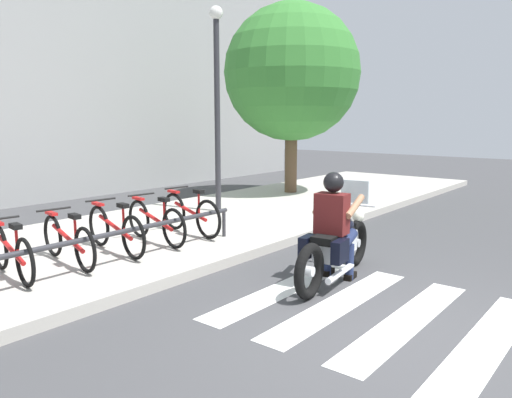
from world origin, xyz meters
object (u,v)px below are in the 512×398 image
at_px(motorcycle, 336,246).
at_px(rider, 334,219).
at_px(bicycle_2, 68,240).
at_px(tree_near_rack, 292,73).
at_px(street_lamp, 217,93).
at_px(bicycle_3, 115,230).
at_px(bicycle_4, 155,222).
at_px(bicycle_1, 11,252).
at_px(bicycle_5, 190,214).
at_px(bike_rack, 116,235).

xyz_separation_m(motorcycle, rider, (-0.08, -0.01, 0.37)).
bearing_deg(motorcycle, rider, -174.92).
distance_m(bicycle_2, tree_near_rack, 8.12).
distance_m(rider, street_lamp, 4.95).
xyz_separation_m(motorcycle, bicycle_2, (-2.10, 2.96, 0.02)).
relative_size(bicycle_3, bicycle_4, 1.02).
distance_m(motorcycle, street_lamp, 5.07).
distance_m(bicycle_2, street_lamp, 4.83).
relative_size(bicycle_4, tree_near_rack, 0.33).
bearing_deg(bicycle_1, motorcycle, -45.97).
distance_m(bicycle_4, bicycle_5, 0.76).
height_order(bicycle_5, street_lamp, street_lamp).
xyz_separation_m(bicycle_5, bike_rack, (-1.91, -0.55, 0.06)).
height_order(motorcycle, bike_rack, motorcycle).
bearing_deg(bicycle_4, bicycle_1, 179.99).
distance_m(rider, bike_rack, 2.93).
xyz_separation_m(rider, bicycle_2, (-2.02, 2.97, -0.35)).
xyz_separation_m(bicycle_1, tree_near_rack, (8.22, 1.51, 2.82)).
relative_size(rider, street_lamp, 0.33).
distance_m(motorcycle, bicycle_3, 3.25).
bearing_deg(bike_rack, bicycle_3, 55.46).
bearing_deg(bicycle_5, bicycle_1, 179.98).
bearing_deg(bicycle_2, motorcycle, -54.65).
distance_m(bicycle_3, street_lamp, 4.18).
bearing_deg(bicycle_1, bicycle_4, -0.01).
xyz_separation_m(rider, street_lamp, (2.15, 4.08, 1.81)).
relative_size(bicycle_2, bike_rack, 0.38).
relative_size(rider, bike_rack, 0.33).
xyz_separation_m(bicycle_2, tree_near_rack, (7.46, 1.51, 2.82)).
xyz_separation_m(street_lamp, tree_near_rack, (3.29, 0.40, 0.65)).
distance_m(rider, bicycle_5, 2.99).
xyz_separation_m(bicycle_5, street_lamp, (1.89, 1.12, 2.14)).
xyz_separation_m(rider, tree_near_rack, (5.44, 4.48, 2.46)).
bearing_deg(street_lamp, bicycle_3, -161.89).
bearing_deg(bicycle_2, bicycle_1, -179.98).
bearing_deg(bike_rack, bicycle_2, 124.42).
bearing_deg(motorcycle, bicycle_1, 134.03).
bearing_deg(bike_rack, rider, -55.73).
relative_size(bicycle_1, bicycle_5, 0.94).
distance_m(bicycle_1, tree_near_rack, 8.82).
relative_size(bicycle_3, bike_rack, 0.38).
bearing_deg(bicycle_5, street_lamp, 30.60).
xyz_separation_m(bicycle_5, tree_near_rack, (5.17, 1.52, 2.79)).
height_order(bicycle_5, tree_near_rack, tree_near_rack).
bearing_deg(bicycle_2, tree_near_rack, 11.47).
distance_m(bike_rack, tree_near_rack, 7.87).
bearing_deg(bicycle_2, rider, -55.70).
relative_size(rider, bicycle_3, 0.86).
bearing_deg(street_lamp, bicycle_1, -167.27).
distance_m(bicycle_4, street_lamp, 3.59).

